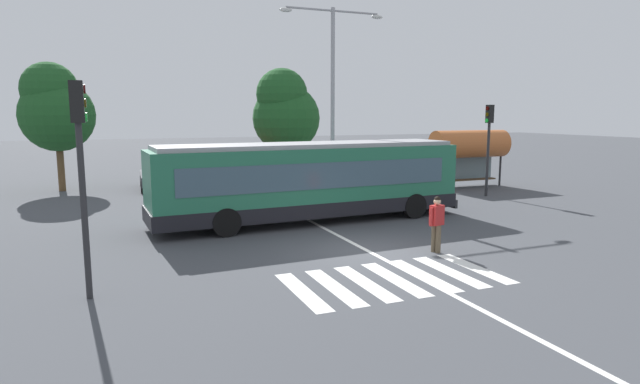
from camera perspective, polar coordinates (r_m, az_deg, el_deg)
The scene contains 15 objects.
ground_plane at distance 16.04m, azimuth 5.55°, elevation -6.57°, with size 160.00×160.00×0.00m, color #424449.
city_transit_bus at distance 20.24m, azimuth -1.13°, elevation 1.20°, with size 12.37×3.11×3.06m.
pedestrian_crossing_street at distance 16.16m, azimuth 12.57°, elevation -3.10°, with size 0.57×0.35×1.72m.
parked_car_charcoal at distance 30.49m, azimuth -17.23°, elevation 1.72°, with size 2.04×4.58×1.35m.
parked_car_black at distance 30.74m, azimuth -12.55°, elevation 1.96°, with size 1.92×4.53×1.35m.
parked_car_red at distance 31.54m, azimuth -7.74°, elevation 2.24°, with size 1.90×4.51×1.35m.
parked_car_silver at distance 32.47m, azimuth -2.76°, elevation 2.49°, with size 1.95×4.54×1.35m.
traffic_light_near_corner at distance 12.61m, azimuth -24.60°, elevation 3.63°, with size 0.33×0.32×4.87m.
traffic_light_far_corner at distance 27.81m, azimuth 17.88°, elevation 5.90°, with size 0.33×0.32×4.61m.
bus_stop_shelter at distance 30.85m, azimuth 15.95°, elevation 4.94°, with size 4.62×1.54×3.25m.
twin_arm_street_lamp at distance 25.97m, azimuth 1.39°, elevation 11.87°, with size 5.35×0.32×9.17m.
background_tree_left at distance 31.54m, azimuth -26.88°, elevation 8.15°, with size 3.85×3.85×6.88m.
background_tree_right at distance 32.79m, azimuth -3.82°, elevation 8.75°, with size 4.18×4.18×6.92m.
crosswalk_painted_stripes at distance 13.63m, azimuth 8.13°, elevation -9.33°, with size 5.47×2.94×0.01m.
lane_center_line at distance 17.78m, azimuth 2.53°, elevation -5.03°, with size 0.16×24.00×0.01m, color silver.
Camera 1 is at (-7.26, -13.69, 4.16)m, focal length 29.41 mm.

